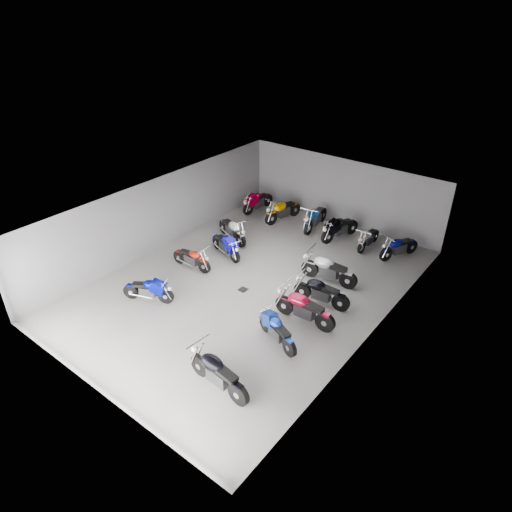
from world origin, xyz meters
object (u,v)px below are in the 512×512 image
object	(u,v)px
motorcycle_right_a	(218,373)
motorcycle_left_e	(226,245)
motorcycle_back_a	(258,201)
drain_grate	(243,289)
motorcycle_right_d	(304,308)
motorcycle_left_d	(192,258)
motorcycle_back_b	(283,210)
motorcycle_right_c	(277,330)
motorcycle_left_b	(149,290)
motorcycle_right_e	(321,292)
motorcycle_back_e	(368,238)
motorcycle_right_f	(328,270)
motorcycle_back_f	(399,247)
motorcycle_back_d	(340,228)
motorcycle_left_f	(232,230)
motorcycle_back_c	(315,217)

from	to	relation	value
motorcycle_right_a	motorcycle_left_e	bearing A→B (deg)	44.51
motorcycle_right_a	motorcycle_back_a	world-z (taller)	motorcycle_right_a
drain_grate	motorcycle_right_d	world-z (taller)	motorcycle_right_d
motorcycle_left_d	motorcycle_left_e	size ratio (longest dim) A/B	0.96
motorcycle_back_b	motorcycle_right_c	bearing A→B (deg)	135.20
motorcycle_left_b	motorcycle_right_e	world-z (taller)	motorcycle_right_e
motorcycle_left_e	motorcycle_back_a	size ratio (longest dim) A/B	0.94
motorcycle_right_c	motorcycle_back_e	xyz separation A→B (m)	(-0.50, 7.61, -0.02)
motorcycle_right_f	motorcycle_right_d	bearing A→B (deg)	-173.73
drain_grate	motorcycle_right_a	xyz separation A→B (m)	(2.59, -4.28, 0.55)
motorcycle_right_c	motorcycle_back_e	size ratio (longest dim) A/B	1.01
motorcycle_left_b	motorcycle_right_c	distance (m)	5.13
motorcycle_left_d	motorcycle_back_f	size ratio (longest dim) A/B	1.01
motorcycle_left_d	motorcycle_back_e	distance (m)	7.77
motorcycle_left_d	motorcycle_right_c	world-z (taller)	motorcycle_right_c
motorcycle_back_d	motorcycle_back_f	distance (m)	2.80
motorcycle_back_e	motorcycle_left_b	bearing A→B (deg)	61.52
motorcycle_left_b	motorcycle_right_d	distance (m)	5.69
motorcycle_back_a	motorcycle_left_f	bearing A→B (deg)	112.60
motorcycle_left_f	motorcycle_back_b	size ratio (longest dim) A/B	0.95
motorcycle_right_a	motorcycle_back_e	world-z (taller)	motorcycle_right_a
motorcycle_right_a	motorcycle_back_a	xyz separation A→B (m)	(-6.59, 10.34, -0.04)
motorcycle_right_e	motorcycle_right_f	xyz separation A→B (m)	(-0.53, 1.43, 0.04)
motorcycle_left_d	motorcycle_left_e	bearing A→B (deg)	162.12
motorcycle_left_f	motorcycle_back_f	world-z (taller)	motorcycle_left_f
motorcycle_left_d	motorcycle_right_f	world-z (taller)	motorcycle_right_f
motorcycle_right_f	motorcycle_back_b	size ratio (longest dim) A/B	1.03
motorcycle_back_a	motorcycle_back_e	distance (m)	6.26
motorcycle_left_f	motorcycle_back_a	bearing A→B (deg)	-141.50
motorcycle_left_e	motorcycle_left_f	xyz separation A→B (m)	(-0.69, 1.23, 0.04)
motorcycle_left_f	motorcycle_back_b	world-z (taller)	motorcycle_back_b
motorcycle_left_f	motorcycle_back_d	world-z (taller)	motorcycle_back_d
motorcycle_right_a	motorcycle_right_e	xyz separation A→B (m)	(0.20, 5.32, -0.04)
motorcycle_back_a	motorcycle_back_e	size ratio (longest dim) A/B	1.11
drain_grate	motorcycle_left_f	bearing A→B (deg)	136.13
motorcycle_back_c	motorcycle_left_f	bearing A→B (deg)	47.69
motorcycle_right_a	motorcycle_back_d	bearing A→B (deg)	14.76
motorcycle_left_e	motorcycle_right_c	world-z (taller)	motorcycle_left_e
motorcycle_right_e	motorcycle_back_f	world-z (taller)	motorcycle_right_e
motorcycle_left_e	motorcycle_left_f	size ratio (longest dim) A/B	0.94
motorcycle_right_e	motorcycle_back_f	xyz separation A→B (m)	(0.87, 4.94, -0.03)
motorcycle_right_a	motorcycle_back_e	xyz separation A→B (m)	(-0.33, 10.25, -0.09)
motorcycle_right_d	motorcycle_right_f	distance (m)	2.74
motorcycle_left_d	motorcycle_back_d	xyz separation A→B (m)	(3.49, 5.97, 0.08)
motorcycle_back_d	motorcycle_right_a	bearing A→B (deg)	115.00
motorcycle_right_f	motorcycle_back_c	bearing A→B (deg)	31.31
motorcycle_left_f	motorcycle_right_f	xyz separation A→B (m)	(5.17, -0.33, 0.02)
motorcycle_left_d	motorcycle_back_f	world-z (taller)	motorcycle_back_f
motorcycle_back_b	motorcycle_back_c	xyz separation A→B (m)	(1.71, 0.26, 0.01)
motorcycle_left_b	motorcycle_right_a	distance (m)	5.12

